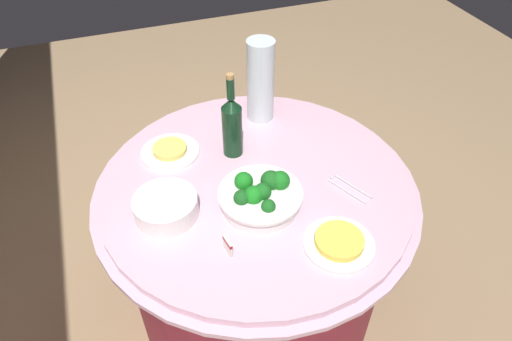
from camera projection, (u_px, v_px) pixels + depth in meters
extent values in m
plane|color=#9E7F5B|center=(256.00, 297.00, 2.13)|extent=(6.00, 6.00, 0.00)
cylinder|color=maroon|center=(256.00, 251.00, 1.90)|extent=(1.01, 1.01, 0.69)
cylinder|color=#E0B2C6|center=(256.00, 189.00, 1.66)|extent=(1.16, 1.16, 0.02)
cylinder|color=#E0B2C6|center=(256.00, 184.00, 1.65)|extent=(1.10, 1.10, 0.03)
cylinder|color=white|center=(260.00, 200.00, 1.53)|extent=(0.26, 0.26, 0.05)
cylinder|color=white|center=(260.00, 194.00, 1.51)|extent=(0.28, 0.28, 0.01)
sphere|color=#19601E|center=(268.00, 206.00, 1.45)|extent=(0.05, 0.05, 0.05)
sphere|color=#197B1E|center=(244.00, 181.00, 1.52)|extent=(0.06, 0.06, 0.06)
sphere|color=#19721E|center=(280.00, 181.00, 1.52)|extent=(0.07, 0.07, 0.07)
sphere|color=#195F1E|center=(271.00, 180.00, 1.52)|extent=(0.07, 0.07, 0.07)
sphere|color=#19811E|center=(253.00, 195.00, 1.48)|extent=(0.06, 0.06, 0.06)
sphere|color=#19641E|center=(263.00, 192.00, 1.49)|extent=(0.06, 0.06, 0.06)
sphere|color=#19591E|center=(242.00, 198.00, 1.47)|extent=(0.05, 0.05, 0.05)
cylinder|color=white|center=(167.00, 213.00, 1.52)|extent=(0.21, 0.21, 0.01)
cylinder|color=white|center=(167.00, 211.00, 1.51)|extent=(0.21, 0.21, 0.01)
cylinder|color=white|center=(166.00, 209.00, 1.50)|extent=(0.21, 0.21, 0.01)
cylinder|color=white|center=(166.00, 207.00, 1.50)|extent=(0.21, 0.21, 0.01)
cylinder|color=white|center=(165.00, 205.00, 1.49)|extent=(0.21, 0.21, 0.01)
cylinder|color=white|center=(165.00, 202.00, 1.48)|extent=(0.21, 0.21, 0.01)
cylinder|color=white|center=(165.00, 200.00, 1.48)|extent=(0.21, 0.21, 0.01)
cylinder|color=black|center=(232.00, 131.00, 1.69)|extent=(0.07, 0.07, 0.20)
cone|color=black|center=(231.00, 104.00, 1.61)|extent=(0.07, 0.07, 0.04)
cylinder|color=black|center=(231.00, 89.00, 1.57)|extent=(0.03, 0.03, 0.08)
cylinder|color=#B2844C|center=(230.00, 76.00, 1.54)|extent=(0.03, 0.03, 0.02)
cylinder|color=silver|center=(261.00, 81.00, 1.81)|extent=(0.11, 0.11, 0.34)
sphere|color=#E5B26B|center=(259.00, 106.00, 1.92)|extent=(0.06, 0.06, 0.06)
sphere|color=#E5B26B|center=(257.00, 111.00, 1.89)|extent=(0.06, 0.06, 0.06)
sphere|color=#E5B26B|center=(265.00, 109.00, 1.90)|extent=(0.06, 0.06, 0.06)
sphere|color=#72C64C|center=(256.00, 96.00, 1.87)|extent=(0.06, 0.06, 0.06)
sphere|color=#72C64C|center=(260.00, 100.00, 1.85)|extent=(0.06, 0.06, 0.06)
sphere|color=#72C64C|center=(265.00, 96.00, 1.87)|extent=(0.06, 0.06, 0.06)
sphere|color=red|center=(255.00, 86.00, 1.83)|extent=(0.06, 0.06, 0.06)
sphere|color=red|center=(263.00, 89.00, 1.82)|extent=(0.06, 0.06, 0.06)
sphere|color=red|center=(263.00, 84.00, 1.84)|extent=(0.06, 0.06, 0.06)
sphere|color=#E5B26B|center=(256.00, 76.00, 1.79)|extent=(0.06, 0.06, 0.06)
sphere|color=#E5B26B|center=(265.00, 76.00, 1.79)|extent=(0.06, 0.06, 0.06)
sphere|color=#E5B26B|center=(260.00, 72.00, 1.81)|extent=(0.06, 0.06, 0.06)
cylinder|color=silver|center=(353.00, 186.00, 1.61)|extent=(0.15, 0.07, 0.01)
cylinder|color=silver|center=(347.00, 191.00, 1.59)|extent=(0.15, 0.07, 0.01)
sphere|color=silver|center=(332.00, 178.00, 1.64)|extent=(0.01, 0.01, 0.01)
cylinder|color=white|center=(170.00, 152.00, 1.75)|extent=(0.22, 0.22, 0.01)
cylinder|color=#EACC60|center=(170.00, 149.00, 1.74)|extent=(0.13, 0.13, 0.02)
cylinder|color=white|center=(339.00, 244.00, 1.42)|extent=(0.22, 0.22, 0.01)
cylinder|color=#F2D14C|center=(339.00, 241.00, 1.41)|extent=(0.15, 0.15, 0.02)
cube|color=white|center=(228.00, 246.00, 1.39)|extent=(0.05, 0.02, 0.05)
cube|color=maroon|center=(228.00, 242.00, 1.37)|extent=(0.05, 0.02, 0.01)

